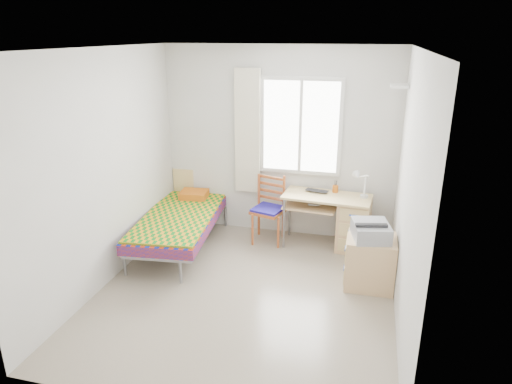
% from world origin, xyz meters
% --- Properties ---
extents(floor, '(3.50, 3.50, 0.00)m').
position_xyz_m(floor, '(0.00, 0.00, 0.00)').
color(floor, '#BCAD93').
rests_on(floor, ground).
extents(ceiling, '(3.50, 3.50, 0.00)m').
position_xyz_m(ceiling, '(0.00, 0.00, 2.60)').
color(ceiling, white).
rests_on(ceiling, wall_back).
extents(wall_back, '(3.20, 0.00, 3.20)m').
position_xyz_m(wall_back, '(0.00, 1.75, 1.30)').
color(wall_back, silver).
rests_on(wall_back, ground).
extents(wall_left, '(0.00, 3.50, 3.50)m').
position_xyz_m(wall_left, '(-1.60, 0.00, 1.30)').
color(wall_left, silver).
rests_on(wall_left, ground).
extents(wall_right, '(0.00, 3.50, 3.50)m').
position_xyz_m(wall_right, '(1.60, 0.00, 1.30)').
color(wall_right, silver).
rests_on(wall_right, ground).
extents(window, '(1.10, 0.04, 1.30)m').
position_xyz_m(window, '(0.30, 1.73, 1.55)').
color(window, white).
rests_on(window, wall_back).
extents(curtain, '(0.35, 0.05, 1.70)m').
position_xyz_m(curtain, '(-0.42, 1.68, 1.45)').
color(curtain, white).
rests_on(curtain, wall_back).
extents(floating_shelf, '(0.20, 0.32, 0.03)m').
position_xyz_m(floating_shelf, '(1.49, 1.40, 2.15)').
color(floating_shelf, white).
rests_on(floating_shelf, wall_right).
extents(bed, '(1.09, 2.00, 0.83)m').
position_xyz_m(bed, '(-1.13, 0.94, 0.40)').
color(bed, gray).
rests_on(bed, floor).
extents(desk, '(1.18, 0.62, 0.71)m').
position_xyz_m(desk, '(1.02, 1.44, 0.39)').
color(desk, '#D6BD70').
rests_on(desk, floor).
extents(chair, '(0.48, 0.48, 0.92)m').
position_xyz_m(chair, '(-0.04, 1.42, 0.51)').
color(chair, '#A3601F').
rests_on(chair, floor).
extents(cabinet, '(0.55, 0.49, 0.59)m').
position_xyz_m(cabinet, '(1.32, 0.52, 0.29)').
color(cabinet, tan).
rests_on(cabinet, floor).
extents(printer, '(0.46, 0.51, 0.19)m').
position_xyz_m(printer, '(1.30, 0.51, 0.68)').
color(printer, '#9D9FA5').
rests_on(printer, cabinet).
extents(laptop, '(0.34, 0.26, 0.02)m').
position_xyz_m(laptop, '(0.56, 1.51, 0.72)').
color(laptop, black).
rests_on(laptop, desk).
extents(pen_cup, '(0.09, 0.09, 0.09)m').
position_xyz_m(pen_cup, '(0.81, 1.60, 0.76)').
color(pen_cup, '#CB5A16').
rests_on(pen_cup, desk).
extents(task_lamp, '(0.23, 0.32, 0.41)m').
position_xyz_m(task_lamp, '(1.13, 1.37, 0.97)').
color(task_lamp, white).
rests_on(task_lamp, desk).
extents(book, '(0.18, 0.23, 0.02)m').
position_xyz_m(book, '(0.47, 1.45, 0.59)').
color(book, gray).
rests_on(book, desk).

